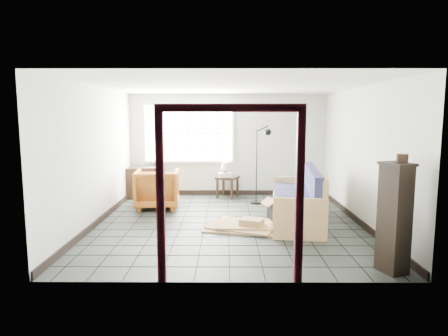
{
  "coord_description": "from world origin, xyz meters",
  "views": [
    {
      "loc": [
        -0.05,
        -7.48,
        2.07
      ],
      "look_at": [
        -0.09,
        0.3,
        1.03
      ],
      "focal_mm": 32.0,
      "sensor_mm": 36.0,
      "label": 1
    }
  ],
  "objects_px": {
    "side_table": "(227,180)",
    "futon_sofa": "(300,203)",
    "armchair": "(157,187)",
    "tall_shelf": "(394,217)"
  },
  "relations": [
    {
      "from": "side_table",
      "to": "tall_shelf",
      "type": "bearing_deg",
      "value": -65.76
    },
    {
      "from": "armchair",
      "to": "tall_shelf",
      "type": "bearing_deg",
      "value": 131.12
    },
    {
      "from": "futon_sofa",
      "to": "armchair",
      "type": "height_order",
      "value": "futon_sofa"
    },
    {
      "from": "futon_sofa",
      "to": "side_table",
      "type": "height_order",
      "value": "futon_sofa"
    },
    {
      "from": "futon_sofa",
      "to": "armchair",
      "type": "distance_m",
      "value": 3.2
    },
    {
      "from": "armchair",
      "to": "side_table",
      "type": "height_order",
      "value": "armchair"
    },
    {
      "from": "armchair",
      "to": "futon_sofa",
      "type": "bearing_deg",
      "value": 153.7
    },
    {
      "from": "futon_sofa",
      "to": "armchair",
      "type": "bearing_deg",
      "value": 164.9
    },
    {
      "from": "armchair",
      "to": "tall_shelf",
      "type": "distance_m",
      "value": 5.23
    },
    {
      "from": "side_table",
      "to": "futon_sofa",
      "type": "bearing_deg",
      "value": -59.09
    }
  ]
}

